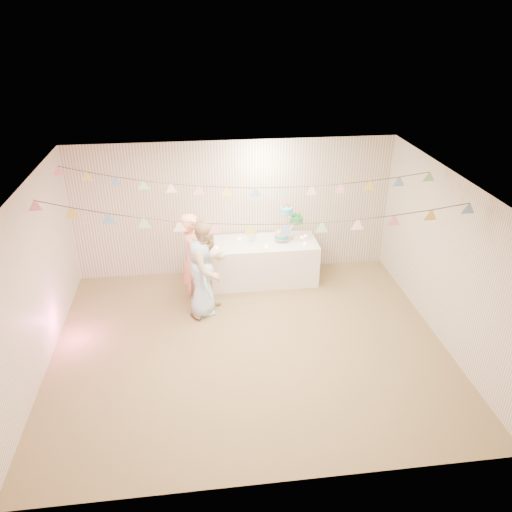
{
  "coord_description": "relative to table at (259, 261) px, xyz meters",
  "views": [
    {
      "loc": [
        -0.68,
        -6.24,
        4.77
      ],
      "look_at": [
        0.2,
        0.8,
        1.15
      ],
      "focal_mm": 35.0,
      "sensor_mm": 36.0,
      "label": 1
    }
  ],
  "objects": [
    {
      "name": "tealight_0",
      "position": [
        -0.8,
        -0.15,
        0.42
      ],
      "size": [
        0.04,
        0.04,
        0.03
      ],
      "primitive_type": "cylinder",
      "color": "#FFD88C",
      "rests_on": "table"
    },
    {
      "name": "person_child",
      "position": [
        -1.1,
        -0.99,
        0.28
      ],
      "size": [
        0.56,
        0.74,
        1.37
      ],
      "primitive_type": "imported",
      "rotation": [
        0.0,
        0.0,
        1.78
      ],
      "color": "#AAD1F1",
      "rests_on": "floor"
    },
    {
      "name": "tealight_5",
      "position": [
        0.9,
        0.15,
        0.42
      ],
      "size": [
        0.04,
        0.04,
        0.03
      ],
      "primitive_type": "cylinder",
      "color": "#FFD88C",
      "rests_on": "table"
    },
    {
      "name": "platter",
      "position": [
        -0.51,
        -0.05,
        0.36
      ],
      "size": [
        0.31,
        0.31,
        0.02
      ],
      "primitive_type": "cylinder",
      "color": "white",
      "rests_on": "table"
    },
    {
      "name": "person_adult_b",
      "position": [
        -0.97,
        -0.94,
        0.44
      ],
      "size": [
        1.02,
        1.03,
        1.68
      ],
      "primitive_type": "imported",
      "rotation": [
        0.0,
        0.0,
        0.85
      ],
      "color": "tan",
      "rests_on": "floor"
    },
    {
      "name": "front_wall",
      "position": [
        -0.41,
        -4.53,
        0.9
      ],
      "size": [
        6.0,
        6.0,
        0.0
      ],
      "primitive_type": "plane",
      "color": "silver",
      "rests_on": "ground"
    },
    {
      "name": "cake_bottom",
      "position": [
        0.4,
        -0.01,
        0.44
      ],
      "size": [
        0.31,
        0.31,
        0.15
      ],
      "primitive_type": null,
      "color": "teal",
      "rests_on": "cake_stand"
    },
    {
      "name": "tealight_2",
      "position": [
        0.1,
        -0.22,
        0.42
      ],
      "size": [
        0.04,
        0.04,
        0.03
      ],
      "primitive_type": "cylinder",
      "color": "#FFD88C",
      "rests_on": "table"
    },
    {
      "name": "back_wall",
      "position": [
        -0.41,
        0.47,
        0.9
      ],
      "size": [
        6.0,
        6.0,
        0.0
      ],
      "primitive_type": "plane",
      "color": "silver",
      "rests_on": "ground"
    },
    {
      "name": "tealight_4",
      "position": [
        0.82,
        -0.18,
        0.42
      ],
      "size": [
        0.04,
        0.04,
        0.03
      ],
      "primitive_type": "cylinder",
      "color": "#FFD88C",
      "rests_on": "table"
    },
    {
      "name": "bunting_back",
      "position": [
        -0.41,
        -0.93,
        1.95
      ],
      "size": [
        5.6,
        1.1,
        0.4
      ],
      "primitive_type": null,
      "color": "pink",
      "rests_on": "ceiling"
    },
    {
      "name": "posy",
      "position": [
        -0.11,
        0.05,
        0.43
      ],
      "size": [
        0.15,
        0.15,
        0.17
      ],
      "primitive_type": null,
      "color": "white",
      "rests_on": "table"
    },
    {
      "name": "cake_stand",
      "position": [
        0.55,
        0.05,
        0.68
      ],
      "size": [
        0.6,
        0.35,
        0.67
      ],
      "primitive_type": null,
      "color": "silver",
      "rests_on": "table"
    },
    {
      "name": "cake_middle",
      "position": [
        0.73,
        0.14,
        0.71
      ],
      "size": [
        0.27,
        0.27,
        0.22
      ],
      "primitive_type": null,
      "color": "#1B7D3E",
      "rests_on": "cake_stand"
    },
    {
      "name": "left_wall",
      "position": [
        -3.41,
        -2.03,
        0.9
      ],
      "size": [
        5.0,
        5.0,
        0.0
      ],
      "primitive_type": "plane",
      "color": "silver",
      "rests_on": "ground"
    },
    {
      "name": "right_wall",
      "position": [
        2.59,
        -2.03,
        0.9
      ],
      "size": [
        5.0,
        5.0,
        0.0
      ],
      "primitive_type": "plane",
      "color": "silver",
      "rests_on": "ground"
    },
    {
      "name": "cake_top_tier",
      "position": [
        0.49,
        0.02,
        0.98
      ],
      "size": [
        0.25,
        0.25,
        0.19
      ],
      "primitive_type": null,
      "color": "#42AFD2",
      "rests_on": "cake_stand"
    },
    {
      "name": "floor",
      "position": [
        -0.41,
        -2.03,
        -0.4
      ],
      "size": [
        6.0,
        6.0,
        0.0
      ],
      "primitive_type": "plane",
      "color": "brown",
      "rests_on": "ground"
    },
    {
      "name": "tealight_3",
      "position": [
        0.35,
        0.22,
        0.42
      ],
      "size": [
        0.04,
        0.04,
        0.03
      ],
      "primitive_type": "cylinder",
      "color": "#FFD88C",
      "rests_on": "table"
    },
    {
      "name": "tealight_6",
      "position": [
        0.82,
        0.09,
        0.42
      ],
      "size": [
        0.04,
        0.04,
        0.03
      ],
      "primitive_type": "cylinder",
      "color": "#FFD88C",
      "rests_on": "table"
    },
    {
      "name": "person_adult_a",
      "position": [
        -1.21,
        -0.63,
        0.44
      ],
      "size": [
        0.42,
        0.62,
        1.69
      ],
      "primitive_type": "imported",
      "rotation": [
        0.0,
        0.0,
        1.55
      ],
      "color": "#FFA385",
      "rests_on": "floor"
    },
    {
      "name": "tealight_1",
      "position": [
        -0.35,
        0.18,
        0.42
      ],
      "size": [
        0.04,
        0.04,
        0.03
      ],
      "primitive_type": "cylinder",
      "color": "#FFD88C",
      "rests_on": "table"
    },
    {
      "name": "ceiling",
      "position": [
        -0.41,
        -2.03,
        2.2
      ],
      "size": [
        6.0,
        6.0,
        0.0
      ],
      "primitive_type": "plane",
      "color": "white",
      "rests_on": "ground"
    },
    {
      "name": "table",
      "position": [
        0.0,
        0.0,
        0.0
      ],
      "size": [
        2.14,
        0.86,
        0.8
      ],
      "primitive_type": "cube",
      "color": "white",
      "rests_on": "floor"
    },
    {
      "name": "bunting_front",
      "position": [
        -0.41,
        -2.23,
        1.92
      ],
      "size": [
        5.6,
        0.9,
        0.36
      ],
      "primitive_type": null,
      "color": "#72A5E5",
      "rests_on": "ceiling"
    }
  ]
}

